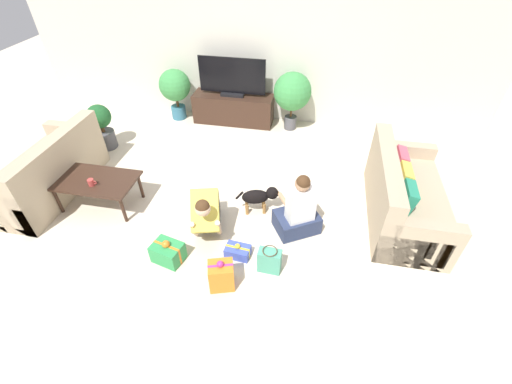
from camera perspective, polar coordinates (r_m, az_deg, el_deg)
ground_plane at (r=4.83m, az=-6.27°, el=-1.70°), size 16.00×16.00×0.00m
wall_back at (r=6.45m, az=-0.21°, el=22.86°), size 8.40×0.06×2.60m
sofa_left at (r=5.64m, az=-31.47°, el=2.71°), size 0.86×1.77×0.88m
sofa_right at (r=4.78m, az=23.22°, el=-0.79°), size 0.86×1.77×0.88m
coffee_table at (r=4.99m, az=-25.11°, el=1.49°), size 1.06×0.62×0.43m
tv_console at (r=6.64m, az=-3.78°, el=13.69°), size 1.48×0.45×0.53m
tv at (r=6.41m, az=-4.00°, el=18.28°), size 1.20×0.20×0.68m
potted_plant_back_left at (r=6.80m, az=-13.34°, el=16.56°), size 0.58×0.58×0.95m
potted_plant_back_right at (r=6.24m, az=6.07°, el=16.13°), size 0.66×0.66×1.05m
potted_plant_corner_left at (r=6.29m, az=-24.36°, el=10.15°), size 0.38×0.38×0.77m
person_kneeling at (r=4.21m, az=-8.25°, el=-3.34°), size 0.51×0.82×0.77m
person_sitting at (r=4.23m, az=7.08°, el=-3.29°), size 0.65×0.62×0.88m
dog at (r=4.51m, az=0.65°, el=-0.74°), size 0.57×0.28×0.38m
gift_box_a at (r=4.09m, az=-3.06°, el=-9.83°), size 0.30×0.21×0.19m
gift_box_b at (r=4.13m, az=-14.47°, el=-9.68°), size 0.39×0.33×0.30m
gift_box_c at (r=3.76m, az=-5.80°, el=-13.65°), size 0.32×0.28×0.40m
gift_bag_a at (r=3.89m, az=2.26°, el=-11.33°), size 0.26×0.17×0.32m
mug at (r=4.85m, az=-25.76°, el=1.46°), size 0.12×0.08×0.09m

